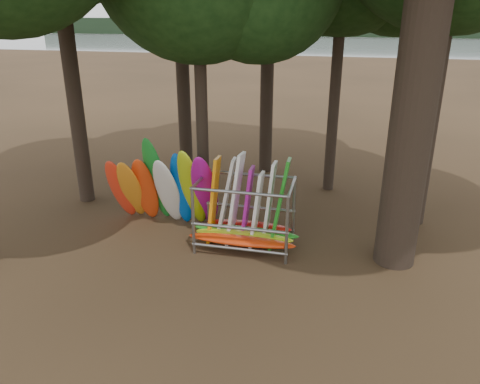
# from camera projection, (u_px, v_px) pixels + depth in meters

# --- Properties ---
(ground) EXTENTS (120.00, 120.00, 0.00)m
(ground) POSITION_uv_depth(u_px,v_px,m) (222.00, 255.00, 13.44)
(ground) COLOR #47331E
(ground) RESTS_ON ground
(lake) EXTENTS (160.00, 160.00, 0.00)m
(lake) POSITION_uv_depth(u_px,v_px,m) (330.00, 56.00, 67.76)
(lake) COLOR gray
(lake) RESTS_ON ground
(far_shore) EXTENTS (160.00, 4.00, 4.00)m
(far_shore) POSITION_uv_depth(u_px,v_px,m) (342.00, 28.00, 112.30)
(far_shore) COLOR black
(far_shore) RESTS_ON ground
(kayak_row) EXTENTS (3.79, 1.98, 3.19)m
(kayak_row) POSITION_uv_depth(u_px,v_px,m) (165.00, 189.00, 14.76)
(kayak_row) COLOR red
(kayak_row) RESTS_ON ground
(storage_rack) EXTENTS (3.19, 1.57, 2.83)m
(storage_rack) POSITION_uv_depth(u_px,v_px,m) (245.00, 216.00, 13.62)
(storage_rack) COLOR gray
(storage_rack) RESTS_ON ground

